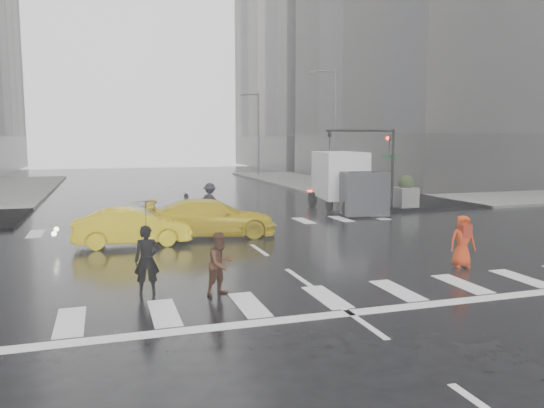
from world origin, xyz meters
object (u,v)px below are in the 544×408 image
object	(u,v)px
pedestrian_brown	(221,264)
pedestrian_orange	(463,241)
box_truck	(346,180)
traffic_signal_pole	(377,153)
taxi_mid	(132,227)

from	to	relation	value
pedestrian_brown	pedestrian_orange	distance (m)	7.75
pedestrian_orange	box_truck	bearing A→B (deg)	94.22
pedestrian_brown	box_truck	xyz separation A→B (m)	(9.97, 13.69, 0.93)
traffic_signal_pole	pedestrian_orange	xyz separation A→B (m)	(-3.75, -12.35, -2.40)
pedestrian_brown	traffic_signal_pole	bearing A→B (deg)	20.22
traffic_signal_pole	pedestrian_orange	size ratio (longest dim) A/B	2.80
traffic_signal_pole	pedestrian_brown	xyz separation A→B (m)	(-11.47, -12.99, -2.42)
traffic_signal_pole	pedestrian_brown	bearing A→B (deg)	-131.44
pedestrian_brown	pedestrian_orange	bearing A→B (deg)	-23.55
traffic_signal_pole	box_truck	xyz separation A→B (m)	(-1.51, 0.69, -1.49)
traffic_signal_pole	box_truck	size ratio (longest dim) A/B	0.74
box_truck	pedestrian_brown	bearing A→B (deg)	-116.00
taxi_mid	pedestrian_orange	bearing A→B (deg)	-123.10
pedestrian_brown	taxi_mid	size ratio (longest dim) A/B	0.38
pedestrian_brown	box_truck	world-z (taller)	box_truck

